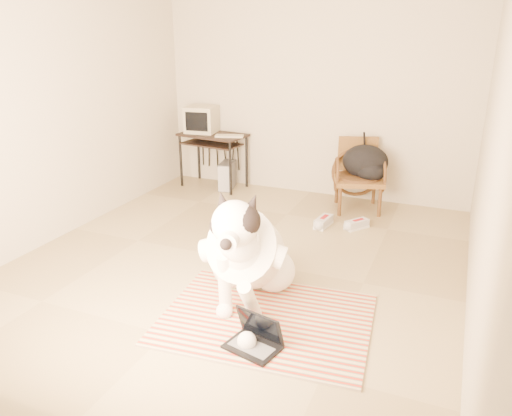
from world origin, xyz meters
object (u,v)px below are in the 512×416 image
Objects in this scene: dog at (247,254)px; backpack at (366,163)px; laptop at (255,338)px; rattan_chair at (358,175)px; crt_monitor at (202,119)px; computer_desk at (213,142)px; pc_tower at (227,175)px.

dog reaches higher than backpack.
laptop is 0.76× the size of backpack.
backpack is at bearing 80.43° from dog.
rattan_chair is at bearing -175.93° from backpack.
backpack is at bearing -3.63° from crt_monitor.
crt_monitor is 0.81× the size of backpack.
computer_desk is 1.11× the size of rattan_chair.
dog is at bearing 118.40° from laptop.
laptop is 3.64m from pc_tower.
laptop is 3.10m from rattan_chair.
computer_desk is 0.50m from pc_tower.
backpack is (2.09, -0.09, -0.06)m from computer_desk.
backpack is (0.08, 0.01, 0.15)m from rattan_chair.
backpack reaches higher than pc_tower.
laptop is 0.44× the size of computer_desk.
computer_desk reaches higher than laptop.
computer_desk is (-1.97, 3.18, 0.55)m from laptop.
crt_monitor reaches higher than laptop.
crt_monitor is 2.30m from backpack.
backpack reaches higher than computer_desk.
rattan_chair is at bearing 89.32° from laptop.
dog is 3.24× the size of crt_monitor.
computer_desk is 2.02m from rattan_chair.
crt_monitor is at bearing 176.37° from backpack.
rattan_chair reaches higher than computer_desk.
dog is at bearing -99.57° from backpack.
rattan_chair is (2.19, -0.15, -0.49)m from crt_monitor.
pc_tower is 0.77× the size of backpack.
pc_tower is at bearing 119.07° from dog.
pc_tower is 1.92m from backpack.
rattan_chair reaches higher than laptop.
laptop is (0.31, -0.57, -0.34)m from dog.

